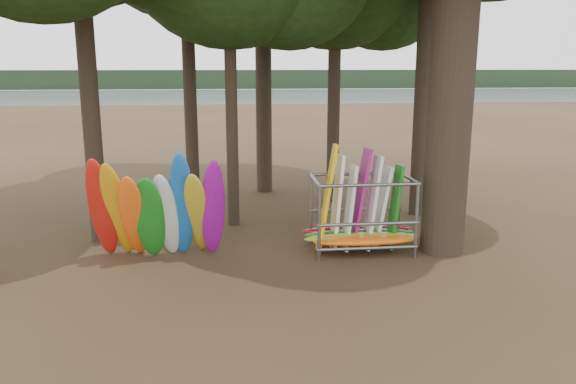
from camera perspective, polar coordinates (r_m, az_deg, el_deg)
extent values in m
plane|color=#47331E|center=(14.77, -0.87, -6.62)|extent=(120.00, 120.00, 0.00)
plane|color=gray|center=(74.05, -5.26, 8.87)|extent=(160.00, 160.00, 0.00)
cube|color=black|center=(123.92, -5.72, 11.31)|extent=(160.00, 4.00, 4.00)
cylinder|color=black|center=(16.40, -20.03, 15.83)|extent=(0.49, 0.49, 11.98)
cylinder|color=black|center=(19.38, -10.15, 15.57)|extent=(0.44, 0.44, 11.84)
cylinder|color=black|center=(22.07, -2.57, 18.22)|extent=(0.62, 0.62, 14.03)
cylinder|color=black|center=(20.34, 4.75, 13.26)|extent=(0.45, 0.45, 10.20)
cylinder|color=black|center=(17.12, -5.87, 13.11)|extent=(0.36, 0.36, 10.06)
cylinder|color=black|center=(18.91, 13.80, 17.34)|extent=(0.45, 0.45, 13.06)
cylinder|color=black|center=(15.11, 16.75, 17.71)|extent=(1.15, 1.15, 12.68)
ellipsoid|color=red|center=(14.75, -18.36, -1.65)|extent=(0.65, 1.60, 2.93)
ellipsoid|color=orange|center=(14.65, -16.88, -1.83)|extent=(0.78, 1.92, 2.84)
ellipsoid|color=#FF5E15|center=(14.52, -15.38, -2.48)|extent=(0.69, 1.88, 2.56)
ellipsoid|color=#18711C|center=(14.45, -13.85, -2.63)|extent=(0.80, 1.39, 2.43)
ellipsoid|color=beige|center=(14.52, -12.25, -2.38)|extent=(0.81, 1.45, 2.49)
ellipsoid|color=#1557AB|center=(14.37, -10.76, -1.35)|extent=(0.74, 1.52, 3.02)
ellipsoid|color=#B39621|center=(14.51, -9.14, -2.23)|extent=(0.81, 1.79, 2.54)
ellipsoid|color=#89108D|center=(14.32, -7.62, -1.70)|extent=(0.77, 1.47, 2.81)
ellipsoid|color=#E65F0C|center=(14.86, 7.84, -4.92)|extent=(2.75, 0.55, 0.24)
ellipsoid|color=#AC9A17|center=(15.11, 7.59, -4.61)|extent=(3.16, 0.55, 0.24)
ellipsoid|color=#1B7D2C|center=(15.44, 7.28, -4.22)|extent=(3.04, 0.55, 0.24)
ellipsoid|color=#AE0D1D|center=(15.81, 6.95, -3.81)|extent=(3.09, 0.55, 0.24)
cube|color=#ECB30C|center=(14.92, 3.97, -0.66)|extent=(0.60, 0.77, 2.91)
cube|color=white|center=(15.22, 4.97, -1.07)|extent=(0.36, 0.79, 2.59)
cube|color=silver|center=(15.13, 6.26, -1.68)|extent=(0.35, 0.76, 2.33)
cube|color=#8E1769|center=(15.31, 7.27, -0.66)|extent=(0.60, 0.82, 2.76)
cube|color=silver|center=(15.27, 8.53, -1.11)|extent=(0.48, 0.80, 2.58)
cube|color=silver|center=(15.55, 9.46, -1.49)|extent=(0.50, 0.76, 2.26)
cube|color=#176917|center=(15.43, 10.78, -1.56)|extent=(0.36, 0.75, 2.32)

